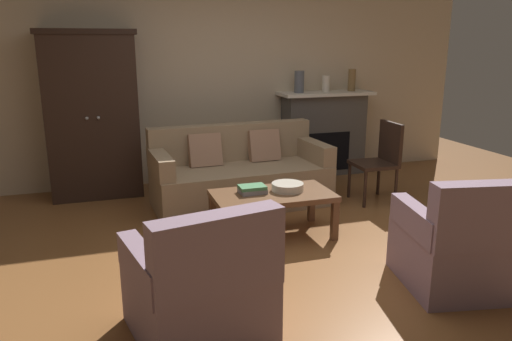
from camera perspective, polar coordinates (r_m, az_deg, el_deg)
name	(u,v)px	position (r m, az deg, el deg)	size (l,w,h in m)	color
ground_plane	(272,254)	(4.27, 1.88, -9.64)	(9.60, 9.60, 0.00)	brown
back_wall	(206,71)	(6.36, -5.87, 11.42)	(7.20, 0.10, 2.80)	beige
fireplace	(323,133)	(6.72, 7.86, 4.39)	(1.26, 0.48, 1.12)	#4C4947
armoire	(93,115)	(5.94, -18.47, 6.16)	(1.06, 0.57, 1.90)	black
couch	(240,176)	(5.45, -1.93, -0.65)	(1.96, 0.96, 0.86)	#937A5B
coffee_table	(273,199)	(4.51, 1.94, -3.30)	(1.10, 0.60, 0.42)	brown
fruit_bowl	(288,187)	(4.57, 3.69, -1.91)	(0.30, 0.30, 0.07)	beige
book_stack	(252,189)	(4.49, -0.42, -2.20)	(0.25, 0.18, 0.07)	gray
mantel_vase_slate	(299,82)	(6.46, 5.05, 10.24)	(0.13, 0.13, 0.28)	#565B66
mantel_vase_cream	(326,84)	(6.62, 8.13, 9.96)	(0.10, 0.10, 0.21)	beige
mantel_vase_bronze	(352,80)	(6.79, 11.08, 10.29)	(0.10, 0.10, 0.29)	olive
armchair_near_left	(201,290)	(3.06, -6.40, -13.60)	(0.90, 0.90, 0.88)	gray
armchair_near_right	(461,247)	(3.90, 22.74, -8.26)	(0.90, 0.90, 0.88)	gray
side_chair_wooden	(381,157)	(5.68, 14.32, 1.57)	(0.45, 0.45, 0.90)	black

